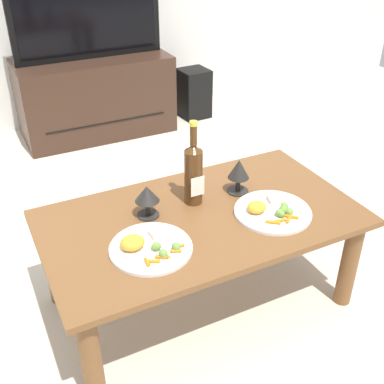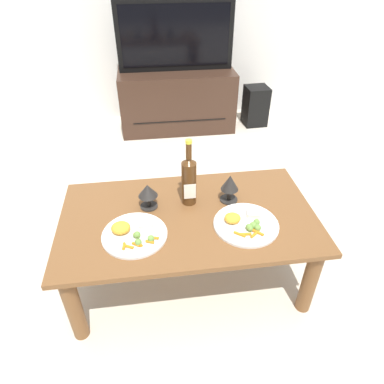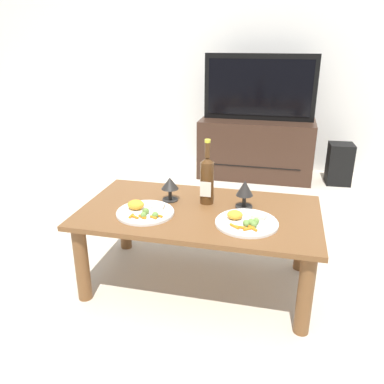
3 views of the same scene
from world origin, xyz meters
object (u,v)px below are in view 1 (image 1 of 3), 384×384
(floor_speaker, at_px, (194,93))
(dinner_plate_left, at_px, (149,247))
(wine_bottle, at_px, (193,172))
(tv_screen, at_px, (86,13))
(goblet_right, at_px, (239,171))
(dinner_plate_right, at_px, (272,211))
(dining_table, at_px, (201,231))
(tv_stand, at_px, (95,96))
(goblet_left, at_px, (147,196))

(floor_speaker, height_order, dinner_plate_left, dinner_plate_left)
(wine_bottle, bearing_deg, tv_screen, 86.30)
(goblet_right, height_order, dinner_plate_right, goblet_right)
(dining_table, xyz_separation_m, tv_stand, (0.13, 1.88, -0.09))
(dining_table, height_order, goblet_right, goblet_right)
(tv_screen, bearing_deg, goblet_right, -87.36)
(wine_bottle, xyz_separation_m, dinner_plate_left, (-0.27, -0.21, -0.12))
(dining_table, distance_m, wine_bottle, 0.23)
(floor_speaker, height_order, goblet_right, goblet_right)
(dinner_plate_right, bearing_deg, tv_stand, 93.33)
(dining_table, relative_size, tv_stand, 1.15)
(dining_table, bearing_deg, wine_bottle, 80.52)
(dining_table, relative_size, dinner_plate_right, 4.05)
(tv_stand, xyz_separation_m, goblet_left, (-0.31, -1.79, 0.25))
(dining_table, xyz_separation_m, goblet_left, (-0.18, 0.09, 0.16))
(tv_screen, relative_size, floor_speaker, 2.70)
(floor_speaker, xyz_separation_m, wine_bottle, (-0.87, -1.73, 0.38))
(goblet_left, xyz_separation_m, dinner_plate_right, (0.43, -0.20, -0.08))
(tv_stand, relative_size, dinner_plate_left, 3.64)
(goblet_right, bearing_deg, dinner_plate_left, -157.26)
(tv_stand, height_order, goblet_right, goblet_right)
(goblet_right, distance_m, dinner_plate_right, 0.22)
(floor_speaker, distance_m, goblet_left, 2.07)
(goblet_left, bearing_deg, dinner_plate_left, -110.66)
(goblet_right, bearing_deg, tv_stand, 92.64)
(floor_speaker, bearing_deg, dining_table, -119.11)
(tv_screen, distance_m, floor_speaker, 1.00)
(wine_bottle, xyz_separation_m, dinner_plate_right, (0.23, -0.21, -0.12))
(tv_stand, height_order, dinner_plate_left, tv_stand)
(tv_screen, relative_size, goblet_right, 6.87)
(dining_table, height_order, dinner_plate_right, dinner_plate_right)
(wine_bottle, xyz_separation_m, goblet_right, (0.20, -0.01, -0.04))
(dinner_plate_right, bearing_deg, wine_bottle, 137.87)
(goblet_left, relative_size, dinner_plate_left, 0.45)
(dinner_plate_left, relative_size, dinner_plate_right, 0.97)
(tv_screen, xyz_separation_m, goblet_right, (0.08, -1.79, -0.31))
(tv_screen, bearing_deg, dining_table, -94.02)
(tv_stand, distance_m, goblet_left, 1.84)
(dinner_plate_right, bearing_deg, tv_screen, 93.33)
(tv_stand, distance_m, wine_bottle, 1.81)
(tv_screen, xyz_separation_m, floor_speaker, (0.76, -0.04, -0.65))
(dining_table, distance_m, tv_screen, 1.94)
(floor_speaker, distance_m, dinner_plate_left, 2.27)
(dinner_plate_left, bearing_deg, dining_table, 22.60)
(tv_screen, xyz_separation_m, wine_bottle, (-0.12, -1.78, -0.27))
(goblet_left, relative_size, goblet_right, 0.89)
(goblet_left, relative_size, dinner_plate_right, 0.44)
(tv_stand, relative_size, wine_bottle, 3.04)
(tv_stand, xyz_separation_m, wine_bottle, (-0.12, -1.78, 0.30))
(dinner_plate_right, bearing_deg, dining_table, 156.61)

